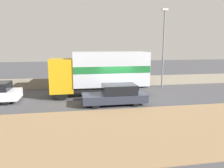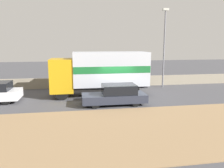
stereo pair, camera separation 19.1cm
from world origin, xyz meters
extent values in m
plane|color=#47474C|center=(0.00, 0.00, 0.00)|extent=(80.00, 80.00, 0.00)
cube|color=#937551|center=(0.00, -5.40, 0.02)|extent=(60.00, 6.97, 0.04)
cube|color=gray|center=(0.00, 5.89, 0.49)|extent=(60.00, 0.35, 0.98)
cylinder|color=slate|center=(5.31, 4.69, 3.60)|extent=(0.14, 0.14, 7.19)
cube|color=beige|center=(5.31, 4.69, 7.34)|extent=(0.56, 0.28, 0.20)
cube|color=gold|center=(-4.18, 2.17, 1.76)|extent=(1.76, 2.38, 2.58)
cube|color=black|center=(-5.04, 2.17, 2.28)|extent=(0.06, 2.03, 1.13)
cube|color=#2D2D33|center=(-0.31, 2.17, 0.76)|extent=(5.99, 1.38, 0.25)
cube|color=silver|center=(-0.31, 2.17, 2.22)|extent=(5.99, 2.51, 2.67)
cube|color=#19662D|center=(-0.31, 2.17, 2.24)|extent=(5.96, 2.53, 0.53)
cylinder|color=black|center=(-4.18, 1.15, 0.53)|extent=(1.05, 0.28, 1.05)
cylinder|color=black|center=(-4.18, 3.20, 0.53)|extent=(1.05, 0.28, 1.05)
cylinder|color=black|center=(1.34, 1.15, 0.53)|extent=(1.05, 0.28, 1.05)
cylinder|color=black|center=(1.34, 3.20, 0.53)|extent=(1.05, 0.28, 1.05)
cylinder|color=black|center=(0.14, 1.15, 0.53)|extent=(1.05, 0.28, 1.05)
cylinder|color=black|center=(0.14, 3.20, 0.53)|extent=(1.05, 0.28, 1.05)
cube|color=#282D3D|center=(-0.51, -0.74, 0.49)|extent=(4.44, 1.71, 0.55)
cube|color=black|center=(-0.15, -0.74, 1.09)|extent=(2.31, 1.58, 0.65)
cylinder|color=black|center=(-1.89, -1.48, 0.28)|extent=(0.57, 0.20, 0.57)
cylinder|color=black|center=(-1.89, -0.01, 0.28)|extent=(0.57, 0.20, 0.57)
cylinder|color=black|center=(0.87, -1.48, 0.28)|extent=(0.57, 0.20, 0.57)
cylinder|color=black|center=(0.87, -0.01, 0.28)|extent=(0.57, 0.20, 0.57)
cylinder|color=black|center=(-7.97, 0.43, 0.33)|extent=(0.66, 0.20, 0.66)
cylinder|color=black|center=(-7.97, 2.07, 0.33)|extent=(0.66, 0.20, 0.66)
camera|label=1|loc=(-3.27, -15.28, 4.16)|focal=35.00mm
camera|label=2|loc=(-3.08, -15.31, 4.16)|focal=35.00mm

